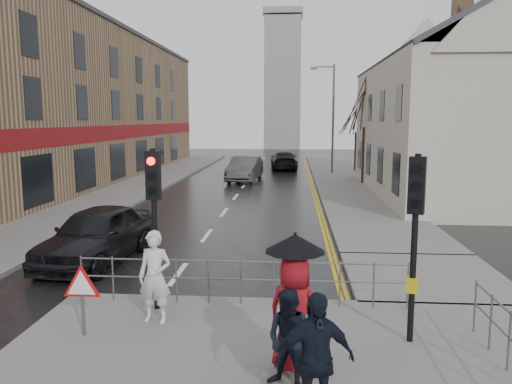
% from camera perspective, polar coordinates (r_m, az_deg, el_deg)
% --- Properties ---
extents(ground, '(120.00, 120.00, 0.00)m').
position_cam_1_polar(ground, '(11.02, -12.52, -13.88)').
color(ground, black).
rests_on(ground, ground).
extents(left_pavement, '(4.00, 44.00, 0.14)m').
position_cam_1_polar(left_pavement, '(34.35, -11.93, 1.35)').
color(left_pavement, '#605E5B').
rests_on(left_pavement, ground).
extents(right_pavement, '(4.00, 40.00, 0.14)m').
position_cam_1_polar(right_pavement, '(35.15, 9.85, 1.56)').
color(right_pavement, '#605E5B').
rests_on(right_pavement, ground).
extents(pavement_bridge_right, '(4.00, 4.20, 0.14)m').
position_cam_1_polar(pavement_bridge_right, '(13.82, 18.76, -9.20)').
color(pavement_bridge_right, '#605E5B').
rests_on(pavement_bridge_right, ground).
extents(building_left_terrace, '(8.00, 42.00, 10.00)m').
position_cam_1_polar(building_left_terrace, '(35.15, -21.40, 9.17)').
color(building_left_terrace, '#937555').
rests_on(building_left_terrace, ground).
extents(building_right_cream, '(9.00, 16.40, 10.10)m').
position_cam_1_polar(building_right_cream, '(29.16, 22.40, 8.98)').
color(building_right_cream, '#BBB5A3').
rests_on(building_right_cream, ground).
extents(church_tower, '(5.00, 5.00, 18.00)m').
position_cam_1_polar(church_tower, '(71.93, 3.07, 12.18)').
color(church_tower, gray).
rests_on(church_tower, ground).
extents(traffic_signal_near_left, '(0.28, 0.27, 3.40)m').
position_cam_1_polar(traffic_signal_near_left, '(10.48, -11.59, -1.00)').
color(traffic_signal_near_left, black).
rests_on(traffic_signal_near_left, near_pavement).
extents(traffic_signal_near_right, '(0.34, 0.33, 3.40)m').
position_cam_1_polar(traffic_signal_near_right, '(9.16, 17.76, -2.56)').
color(traffic_signal_near_right, black).
rests_on(traffic_signal_near_right, near_pavement).
extents(guard_railing_front, '(7.14, 0.04, 1.00)m').
position_cam_1_polar(guard_railing_front, '(10.91, -1.76, -9.11)').
color(guard_railing_front, '#595B5E').
rests_on(guard_railing_front, near_pavement).
extents(warning_sign, '(0.80, 0.07, 1.35)m').
position_cam_1_polar(warning_sign, '(9.86, -19.30, -10.38)').
color(warning_sign, '#595B5E').
rests_on(warning_sign, near_pavement).
extents(street_lamp, '(1.83, 0.25, 8.00)m').
position_cam_1_polar(street_lamp, '(37.86, 8.55, 9.10)').
color(street_lamp, '#595B5E').
rests_on(street_lamp, right_pavement).
extents(tree_near, '(2.40, 2.40, 6.58)m').
position_cam_1_polar(tree_near, '(32.08, 12.41, 9.93)').
color(tree_near, '#31241B').
rests_on(tree_near, right_pavement).
extents(tree_far, '(2.40, 2.40, 5.64)m').
position_cam_1_polar(tree_far, '(40.06, 11.47, 8.57)').
color(tree_far, '#31241B').
rests_on(tree_far, right_pavement).
extents(pedestrian_a, '(0.72, 0.53, 1.84)m').
position_cam_1_polar(pedestrian_a, '(10.13, -11.48, -9.47)').
color(pedestrian_a, silver).
rests_on(pedestrian_a, near_pavement).
extents(pedestrian_b, '(0.92, 0.84, 1.53)m').
position_cam_1_polar(pedestrian_b, '(7.68, 3.91, -16.49)').
color(pedestrian_b, black).
rests_on(pedestrian_b, near_pavement).
extents(pedestrian_with_umbrella, '(1.09, 0.96, 2.22)m').
position_cam_1_polar(pedestrian_with_umbrella, '(8.06, 4.42, -12.14)').
color(pedestrian_with_umbrella, maroon).
rests_on(pedestrian_with_umbrella, near_pavement).
extents(pedestrian_d, '(1.15, 0.71, 1.82)m').
position_cam_1_polar(pedestrian_d, '(6.82, 6.73, -18.55)').
color(pedestrian_d, black).
rests_on(pedestrian_d, near_pavement).
extents(car_parked, '(2.50, 4.99, 1.63)m').
position_cam_1_polar(car_parked, '(15.23, -17.75, -4.64)').
color(car_parked, black).
rests_on(car_parked, ground).
extents(car_mid, '(2.22, 5.15, 1.65)m').
position_cam_1_polar(car_mid, '(33.55, -1.28, 2.67)').
color(car_mid, '#3F4243').
rests_on(car_mid, ground).
extents(car_far, '(2.42, 5.27, 1.49)m').
position_cam_1_polar(car_far, '(41.40, 3.21, 3.62)').
color(car_far, black).
rests_on(car_far, ground).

